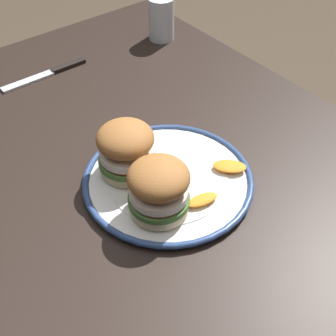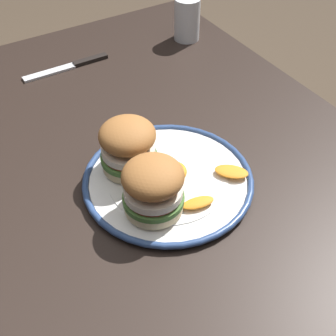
{
  "view_description": "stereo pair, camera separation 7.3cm",
  "coord_description": "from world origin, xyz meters",
  "px_view_note": "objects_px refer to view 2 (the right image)",
  "views": [
    {
      "loc": [
        -0.49,
        0.33,
        1.37
      ],
      "look_at": [
        -0.02,
        -0.04,
        0.81
      ],
      "focal_mm": 48.78,
      "sensor_mm": 36.0,
      "label": 1
    },
    {
      "loc": [
        -0.53,
        0.27,
        1.37
      ],
      "look_at": [
        -0.02,
        -0.04,
        0.81
      ],
      "focal_mm": 48.78,
      "sensor_mm": 36.0,
      "label": 2
    }
  ],
  "objects_px": {
    "dinner_plate": "(168,180)",
    "drinking_glass": "(187,22)",
    "dining_table": "(147,218)",
    "sandwich_half_left": "(153,187)",
    "table_knife": "(72,66)",
    "sandwich_half_right": "(128,145)"
  },
  "relations": [
    {
      "from": "dinner_plate",
      "to": "drinking_glass",
      "type": "bearing_deg",
      "value": -36.44
    },
    {
      "from": "dining_table",
      "to": "sandwich_half_left",
      "type": "xyz_separation_m",
      "value": [
        -0.07,
        0.02,
        0.17
      ]
    },
    {
      "from": "dining_table",
      "to": "drinking_glass",
      "type": "distance_m",
      "value": 0.58
    },
    {
      "from": "dining_table",
      "to": "table_knife",
      "type": "relative_size",
      "value": 5.9
    },
    {
      "from": "drinking_glass",
      "to": "table_knife",
      "type": "bearing_deg",
      "value": 85.64
    },
    {
      "from": "sandwich_half_right",
      "to": "drinking_glass",
      "type": "xyz_separation_m",
      "value": [
        0.39,
        -0.38,
        -0.02
      ]
    },
    {
      "from": "sandwich_half_left",
      "to": "dining_table",
      "type": "bearing_deg",
      "value": -17.08
    },
    {
      "from": "dining_table",
      "to": "dinner_plate",
      "type": "bearing_deg",
      "value": -120.65
    },
    {
      "from": "sandwich_half_right",
      "to": "sandwich_half_left",
      "type": "bearing_deg",
      "value": 173.48
    },
    {
      "from": "drinking_glass",
      "to": "dining_table",
      "type": "bearing_deg",
      "value": 139.21
    },
    {
      "from": "drinking_glass",
      "to": "sandwich_half_right",
      "type": "bearing_deg",
      "value": 135.65
    },
    {
      "from": "drinking_glass",
      "to": "table_knife",
      "type": "height_order",
      "value": "drinking_glass"
    },
    {
      "from": "dining_table",
      "to": "table_knife",
      "type": "bearing_deg",
      "value": -5.63
    },
    {
      "from": "table_knife",
      "to": "dinner_plate",
      "type": "bearing_deg",
      "value": 179.09
    },
    {
      "from": "table_knife",
      "to": "drinking_glass",
      "type": "bearing_deg",
      "value": -94.36
    },
    {
      "from": "sandwich_half_left",
      "to": "table_knife",
      "type": "height_order",
      "value": "sandwich_half_left"
    },
    {
      "from": "dining_table",
      "to": "dinner_plate",
      "type": "distance_m",
      "value": 0.12
    },
    {
      "from": "dinner_plate",
      "to": "drinking_glass",
      "type": "height_order",
      "value": "drinking_glass"
    },
    {
      "from": "dinner_plate",
      "to": "table_knife",
      "type": "height_order",
      "value": "dinner_plate"
    },
    {
      "from": "dining_table",
      "to": "sandwich_half_right",
      "type": "height_order",
      "value": "sandwich_half_right"
    },
    {
      "from": "dinner_plate",
      "to": "drinking_glass",
      "type": "distance_m",
      "value": 0.56
    },
    {
      "from": "dining_table",
      "to": "table_knife",
      "type": "height_order",
      "value": "table_knife"
    }
  ]
}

